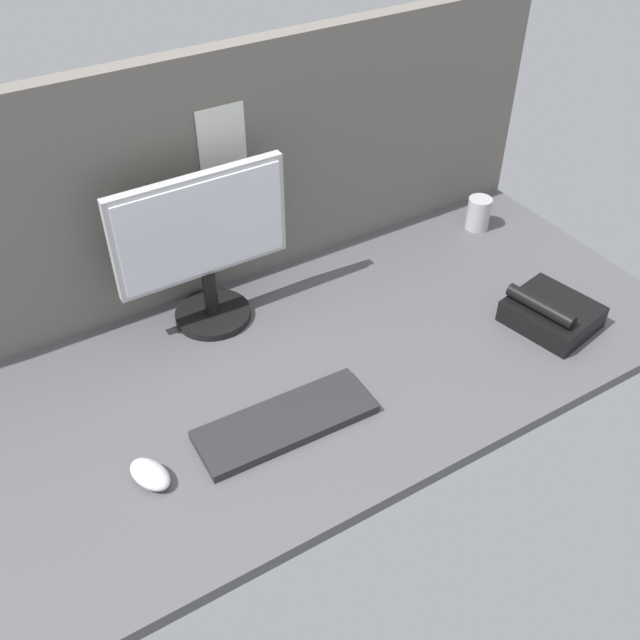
{
  "coord_description": "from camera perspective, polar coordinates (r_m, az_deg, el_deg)",
  "views": [
    {
      "loc": [
        -56.81,
        -102.92,
        111.54
      ],
      "look_at": [
        -3.8,
        0.0,
        14.0
      ],
      "focal_mm": 40.74,
      "sensor_mm": 36.0,
      "label": 1
    }
  ],
  "objects": [
    {
      "name": "monitor",
      "position": [
        1.64,
        -9.14,
        5.92
      ],
      "size": [
        40.57,
        18.0,
        37.62
      ],
      "color": "black",
      "rests_on": "ground_plane"
    },
    {
      "name": "cubicle_wall_back",
      "position": [
        1.72,
        -8.23,
        11.17
      ],
      "size": [
        180.0,
        5.5,
        58.42
      ],
      "color": "slate",
      "rests_on": "ground_plane"
    },
    {
      "name": "mouse",
      "position": [
        1.43,
        -13.2,
        -11.72
      ],
      "size": [
        8.43,
        10.9,
        3.4
      ],
      "primitive_type": "ellipsoid",
      "rotation": [
        0.0,
        0.0,
        0.33
      ],
      "color": "silver",
      "rests_on": "ground_plane"
    },
    {
      "name": "keyboard",
      "position": [
        1.49,
        -2.71,
        -7.98
      ],
      "size": [
        37.38,
        14.13,
        2.0
      ],
      "primitive_type": "cube",
      "rotation": [
        0.0,
        0.0,
        -0.03
      ],
      "color": "#262628",
      "rests_on": "ground_plane"
    },
    {
      "name": "ground_plane",
      "position": [
        1.63,
        -1.68,
        -3.78
      ],
      "size": [
        180.0,
        80.0,
        3.0
      ],
      "primitive_type": "cube",
      "color": "#515156"
    },
    {
      "name": "mug_steel",
      "position": [
        2.08,
        12.35,
        8.19
      ],
      "size": [
        6.5,
        6.5,
        9.18
      ],
      "color": "#B2B2B7",
      "rests_on": "ground_plane"
    },
    {
      "name": "desk_phone",
      "position": [
        1.78,
        17.67,
        0.51
      ],
      "size": [
        20.43,
        22.0,
        8.8
      ],
      "color": "black",
      "rests_on": "ground_plane"
    }
  ]
}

